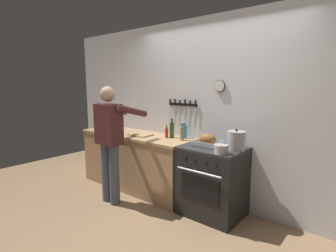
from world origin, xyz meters
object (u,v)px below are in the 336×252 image
cutting_board (140,135)px  bottle_hot_sauce (167,133)px  bottle_olive_oil (172,130)px  person_cook (110,137)px  bottle_dish_soap (184,131)px  roasting_pan (208,141)px  stock_pot (236,141)px  stove (213,181)px  saucepan (221,149)px  bottle_vinegar (182,133)px

cutting_board → bottle_hot_sauce: bottle_hot_sauce is taller
bottle_hot_sauce → bottle_olive_oil: bearing=52.7°
person_cook → bottle_olive_oil: bearing=-31.4°
bottle_olive_oil → person_cook: bearing=-124.7°
bottle_dish_soap → bottle_olive_oil: bottle_olive_oil is taller
roasting_pan → bottle_hot_sauce: bearing=174.4°
stock_pot → bottle_olive_oil: size_ratio=0.92×
stove → bottle_hot_sauce: 1.00m
bottle_olive_oil → stock_pot: bearing=-4.7°
stock_pot → cutting_board: size_ratio=0.71×
roasting_pan → bottle_dish_soap: (-0.54, 0.23, 0.03)m
bottle_hot_sauce → stock_pot: bearing=-1.3°
stove → person_cook: bearing=-155.4°
stock_pot → saucepan: stock_pot is taller
roasting_pan → bottle_dish_soap: 0.59m
bottle_dish_soap → saucepan: bearing=-28.2°
cutting_board → bottle_dish_soap: size_ratio=1.50×
roasting_pan → cutting_board: size_ratio=0.98×
roasting_pan → bottle_dish_soap: bottle_dish_soap is taller
bottle_vinegar → stove: bearing=-8.5°
saucepan → cutting_board: size_ratio=0.45×
stove → cutting_board: bearing=-178.0°
saucepan → cutting_board: (-1.51, 0.18, -0.04)m
stock_pot → person_cook: bearing=-157.6°
stove → bottle_vinegar: bearing=171.5°
bottle_hot_sauce → roasting_pan: bearing=-5.6°
bottle_dish_soap → roasting_pan: bearing=-23.0°
person_cook → bottle_dish_soap: 1.07m
person_cook → cutting_board: size_ratio=4.61×
stock_pot → bottle_olive_oil: 1.07m
roasting_pan → person_cook: bearing=-153.5°
stove → stock_pot: bearing=11.3°
cutting_board → bottle_dish_soap: bearing=23.3°
stock_pot → bottle_dish_soap: size_ratio=1.07×
bottle_hot_sauce → bottle_olive_oil: size_ratio=0.67×
stove → bottle_dish_soap: bearing=159.6°
roasting_pan → stock_pot: bearing=7.3°
person_cook → bottle_dish_soap: bearing=-35.8°
roasting_pan → bottle_vinegar: 0.47m
person_cook → bottle_vinegar: size_ratio=7.02×
person_cook → bottle_hot_sauce: person_cook is taller
person_cook → cutting_board: (0.03, 0.55, -0.04)m
saucepan → bottle_olive_oil: 1.09m
bottle_olive_oil → saucepan: bearing=-19.8°
stock_pot → bottle_dish_soap: stock_pot is taller
bottle_vinegar → bottle_olive_oil: 0.24m
cutting_board → bottle_vinegar: (0.72, 0.13, 0.09)m
bottle_dish_soap → bottle_vinegar: bottle_dish_soap is taller
bottle_vinegar → bottle_hot_sauce: bearing=-179.4°
bottle_vinegar → bottle_hot_sauce: size_ratio=1.26×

